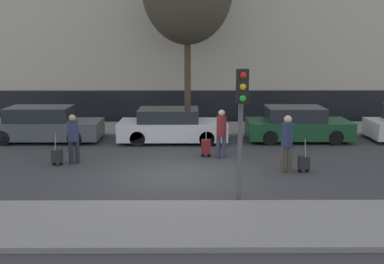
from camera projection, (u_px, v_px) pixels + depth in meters
The scene contains 14 objects.
ground_plane at pixel (177, 175), 12.92m from camera, with size 80.00×80.00×0.00m, color #38383A.
sidewalk_near at pixel (172, 223), 9.23m from camera, with size 28.00×2.50×0.12m.
sidewalk_far at pixel (181, 129), 19.76m from camera, with size 28.00×3.00×0.12m.
parked_car_0 at pixel (44, 125), 17.32m from camera, with size 4.51×1.73×1.41m.
parked_car_1 at pixel (172, 126), 17.23m from camera, with size 4.32×1.84×1.35m.
parked_car_2 at pixel (297, 125), 17.42m from camera, with size 4.14×1.84×1.39m.
pedestrian_left at pixel (73, 136), 13.95m from camera, with size 0.34×0.34×1.64m.
trolley_left at pixel (57, 156), 13.86m from camera, with size 0.34×0.29×1.06m.
pedestrian_center at pixel (221, 131), 14.60m from camera, with size 0.34×0.34×1.70m.
trolley_center at pixel (206, 147), 14.90m from camera, with size 0.34×0.29×1.16m.
pedestrian_right at pixel (287, 140), 12.96m from camera, with size 0.35×0.34×1.77m.
trolley_right at pixel (304, 162), 13.10m from camera, with size 0.34×0.29×1.05m.
traffic_light at pixel (241, 108), 10.14m from camera, with size 0.28×0.47×3.30m.
parked_bicycle at pixel (169, 118), 19.96m from camera, with size 1.77×0.06×0.96m.
Camera 1 is at (0.38, -12.40, 3.83)m, focal length 40.00 mm.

